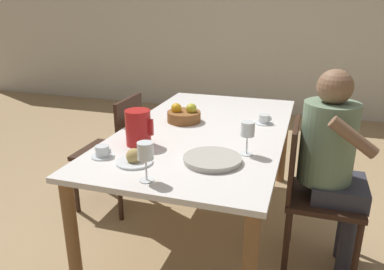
{
  "coord_description": "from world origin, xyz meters",
  "views": [
    {
      "loc": [
        0.63,
        -2.26,
        1.51
      ],
      "look_at": [
        0.0,
        -0.28,
        0.78
      ],
      "focal_mm": 35.0,
      "sensor_mm": 36.0,
      "label": 1
    }
  ],
  "objects_px": {
    "red_pitcher": "(138,127)",
    "bread_plate": "(134,159)",
    "chair_opposite": "(116,149)",
    "serving_tray": "(212,159)",
    "chair_person_side": "(313,191)",
    "person_seated": "(333,156)",
    "wine_glass_water": "(248,131)",
    "wine_glass_juice": "(145,153)",
    "fruit_bowl": "(184,115)",
    "teacup_across": "(264,120)",
    "teacup_near_person": "(103,152)"
  },
  "relations": [
    {
      "from": "red_pitcher",
      "to": "bread_plate",
      "type": "distance_m",
      "value": 0.28
    },
    {
      "from": "chair_opposite",
      "to": "serving_tray",
      "type": "bearing_deg",
      "value": -122.64
    },
    {
      "from": "chair_person_side",
      "to": "person_seated",
      "type": "relative_size",
      "value": 0.74
    },
    {
      "from": "wine_glass_water",
      "to": "wine_glass_juice",
      "type": "xyz_separation_m",
      "value": [
        -0.39,
        -0.46,
        0.0
      ]
    },
    {
      "from": "wine_glass_water",
      "to": "bread_plate",
      "type": "xyz_separation_m",
      "value": [
        -0.53,
        -0.3,
        -0.11
      ]
    },
    {
      "from": "bread_plate",
      "to": "wine_glass_juice",
      "type": "bearing_deg",
      "value": -49.04
    },
    {
      "from": "bread_plate",
      "to": "fruit_bowl",
      "type": "bearing_deg",
      "value": 89.12
    },
    {
      "from": "chair_opposite",
      "to": "bread_plate",
      "type": "height_order",
      "value": "chair_opposite"
    },
    {
      "from": "teacup_across",
      "to": "chair_person_side",
      "type": "bearing_deg",
      "value": -50.26
    },
    {
      "from": "chair_person_side",
      "to": "red_pitcher",
      "type": "height_order",
      "value": "red_pitcher"
    },
    {
      "from": "chair_person_side",
      "to": "red_pitcher",
      "type": "xyz_separation_m",
      "value": [
        -1.0,
        -0.21,
        0.35
      ]
    },
    {
      "from": "red_pitcher",
      "to": "teacup_across",
      "type": "bearing_deg",
      "value": 44.37
    },
    {
      "from": "chair_opposite",
      "to": "person_seated",
      "type": "bearing_deg",
      "value": -98.83
    },
    {
      "from": "person_seated",
      "to": "fruit_bowl",
      "type": "bearing_deg",
      "value": -106.23
    },
    {
      "from": "serving_tray",
      "to": "bread_plate",
      "type": "distance_m",
      "value": 0.41
    },
    {
      "from": "chair_person_side",
      "to": "teacup_across",
      "type": "distance_m",
      "value": 0.62
    },
    {
      "from": "red_pitcher",
      "to": "fruit_bowl",
      "type": "xyz_separation_m",
      "value": [
        0.11,
        0.51,
        -0.06
      ]
    },
    {
      "from": "chair_person_side",
      "to": "fruit_bowl",
      "type": "height_order",
      "value": "chair_person_side"
    },
    {
      "from": "chair_person_side",
      "to": "red_pitcher",
      "type": "distance_m",
      "value": 1.08
    },
    {
      "from": "chair_person_side",
      "to": "serving_tray",
      "type": "xyz_separation_m",
      "value": [
        -0.52,
        -0.32,
        0.26
      ]
    },
    {
      "from": "wine_glass_juice",
      "to": "bread_plate",
      "type": "distance_m",
      "value": 0.25
    },
    {
      "from": "wine_glass_juice",
      "to": "bread_plate",
      "type": "xyz_separation_m",
      "value": [
        -0.14,
        0.17,
        -0.11
      ]
    },
    {
      "from": "teacup_across",
      "to": "chair_opposite",
      "type": "bearing_deg",
      "value": -170.62
    },
    {
      "from": "chair_person_side",
      "to": "bread_plate",
      "type": "bearing_deg",
      "value": -63.06
    },
    {
      "from": "chair_opposite",
      "to": "wine_glass_water",
      "type": "height_order",
      "value": "wine_glass_water"
    },
    {
      "from": "chair_person_side",
      "to": "serving_tray",
      "type": "relative_size",
      "value": 2.87
    },
    {
      "from": "chair_opposite",
      "to": "teacup_across",
      "type": "xyz_separation_m",
      "value": [
        1.07,
        0.18,
        0.28
      ]
    },
    {
      "from": "person_seated",
      "to": "teacup_across",
      "type": "height_order",
      "value": "person_seated"
    },
    {
      "from": "chair_person_side",
      "to": "bread_plate",
      "type": "relative_size",
      "value": 4.58
    },
    {
      "from": "person_seated",
      "to": "bread_plate",
      "type": "height_order",
      "value": "person_seated"
    },
    {
      "from": "chair_opposite",
      "to": "bread_plate",
      "type": "distance_m",
      "value": 0.92
    },
    {
      "from": "chair_opposite",
      "to": "person_seated",
      "type": "distance_m",
      "value": 1.54
    },
    {
      "from": "wine_glass_juice",
      "to": "bread_plate",
      "type": "relative_size",
      "value": 0.99
    },
    {
      "from": "wine_glass_juice",
      "to": "serving_tray",
      "type": "height_order",
      "value": "wine_glass_juice"
    },
    {
      "from": "wine_glass_water",
      "to": "wine_glass_juice",
      "type": "height_order",
      "value": "wine_glass_juice"
    },
    {
      "from": "person_seated",
      "to": "fruit_bowl",
      "type": "distance_m",
      "value": 1.02
    },
    {
      "from": "wine_glass_water",
      "to": "teacup_near_person",
      "type": "relative_size",
      "value": 1.45
    },
    {
      "from": "bread_plate",
      "to": "fruit_bowl",
      "type": "relative_size",
      "value": 0.82
    },
    {
      "from": "red_pitcher",
      "to": "wine_glass_juice",
      "type": "xyz_separation_m",
      "value": [
        0.24,
        -0.42,
        0.03
      ]
    },
    {
      "from": "serving_tray",
      "to": "teacup_across",
      "type": "bearing_deg",
      "value": 77.3
    },
    {
      "from": "teacup_near_person",
      "to": "red_pitcher",
      "type": "bearing_deg",
      "value": 65.3
    },
    {
      "from": "red_pitcher",
      "to": "teacup_across",
      "type": "xyz_separation_m",
      "value": [
        0.65,
        0.63,
        -0.08
      ]
    },
    {
      "from": "wine_glass_juice",
      "to": "red_pitcher",
      "type": "bearing_deg",
      "value": 119.61
    },
    {
      "from": "teacup_across",
      "to": "fruit_bowl",
      "type": "height_order",
      "value": "fruit_bowl"
    },
    {
      "from": "teacup_near_person",
      "to": "chair_person_side",
      "type": "bearing_deg",
      "value": 21.44
    },
    {
      "from": "wine_glass_juice",
      "to": "fruit_bowl",
      "type": "bearing_deg",
      "value": 98.15
    },
    {
      "from": "chair_opposite",
      "to": "teacup_near_person",
      "type": "relative_size",
      "value": 6.88
    },
    {
      "from": "red_pitcher",
      "to": "fruit_bowl",
      "type": "relative_size",
      "value": 0.89
    },
    {
      "from": "chair_person_side",
      "to": "teacup_across",
      "type": "height_order",
      "value": "chair_person_side"
    },
    {
      "from": "wine_glass_juice",
      "to": "teacup_across",
      "type": "distance_m",
      "value": 1.14
    }
  ]
}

